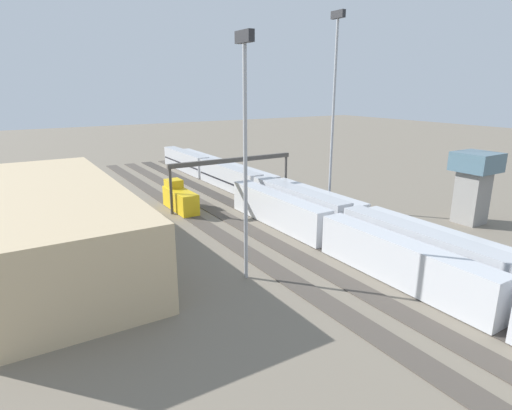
{
  "coord_description": "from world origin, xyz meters",
  "views": [
    {
      "loc": [
        -50.28,
        36.32,
        21.36
      ],
      "look_at": [
        6.46,
        1.29,
        2.5
      ],
      "focal_mm": 29.37,
      "sensor_mm": 36.0,
      "label": 1
    }
  ],
  "objects": [
    {
      "name": "maintenance_shed",
      "position": [
        6.67,
        31.69,
        4.66
      ],
      "size": [
        44.25,
        16.2,
        9.32
      ],
      "primitive_type": "cube",
      "color": "tan",
      "rests_on": "ground_plane"
    },
    {
      "name": "track_bed_3",
      "position": [
        0.0,
        5.0,
        0.06
      ],
      "size": [
        140.0,
        2.8,
        0.12
      ],
      "primitive_type": "cube",
      "color": "#4C443D",
      "rests_on": "ground_plane"
    },
    {
      "name": "track_bed_1",
      "position": [
        0.0,
        -5.0,
        0.06
      ],
      "size": [
        140.0,
        2.8,
        0.12
      ],
      "primitive_type": "cube",
      "color": "#4C443D",
      "rests_on": "ground_plane"
    },
    {
      "name": "track_bed_0",
      "position": [
        0.0,
        -10.0,
        0.06
      ],
      "size": [
        140.0,
        2.8,
        0.12
      ],
      "primitive_type": "cube",
      "color": "#3D3833",
      "rests_on": "ground_plane"
    },
    {
      "name": "train_on_track_2",
      "position": [
        -22.11,
        0.0,
        2.62
      ],
      "size": [
        71.4,
        3.0,
        5.0
      ],
      "color": "silver",
      "rests_on": "ground_plane"
    },
    {
      "name": "control_tower",
      "position": [
        -13.16,
        -27.39,
        6.8
      ],
      "size": [
        6.0,
        6.0,
        11.52
      ],
      "color": "gray",
      "rests_on": "ground_plane"
    },
    {
      "name": "light_mast_1",
      "position": [
        -11.8,
        13.92,
        17.1
      ],
      "size": [
        2.8,
        0.7,
        26.78
      ],
      "color": "#9EA0A5",
      "rests_on": "ground_plane"
    },
    {
      "name": "train_on_track_1",
      "position": [
        3.56,
        -5.0,
        2.59
      ],
      "size": [
        119.8,
        3.06,
        5.0
      ],
      "color": "#B7BABF",
      "rests_on": "ground_plane"
    },
    {
      "name": "train_on_track_4",
      "position": [
        18.29,
        10.0,
        2.16
      ],
      "size": [
        10.0,
        3.0,
        5.0
      ],
      "color": "gold",
      "rests_on": "ground_plane"
    },
    {
      "name": "track_bed_4",
      "position": [
        0.0,
        10.0,
        0.06
      ],
      "size": [
        140.0,
        2.8,
        0.12
      ],
      "primitive_type": "cube",
      "color": "#4C443D",
      "rests_on": "ground_plane"
    },
    {
      "name": "signal_gantry",
      "position": [
        16.78,
        0.0,
        7.42
      ],
      "size": [
        0.7,
        25.0,
        8.8
      ],
      "color": "#4C4742",
      "rests_on": "ground_plane"
    },
    {
      "name": "track_bed_2",
      "position": [
        0.0,
        0.0,
        0.06
      ],
      "size": [
        140.0,
        2.8,
        0.12
      ],
      "primitive_type": "cube",
      "color": "#3D3833",
      "rests_on": "ground_plane"
    },
    {
      "name": "train_on_track_0",
      "position": [
        7.03,
        -10.0,
        2.06
      ],
      "size": [
        114.8,
        3.06,
        4.4
      ],
      "color": "maroon",
      "rests_on": "ground_plane"
    },
    {
      "name": "light_mast_0",
      "position": [
        4.82,
        -13.19,
        20.55
      ],
      "size": [
        2.8,
        0.7,
        33.17
      ],
      "color": "#9EA0A5",
      "rests_on": "ground_plane"
    },
    {
      "name": "ground_plane",
      "position": [
        0.0,
        0.0,
        0.0
      ],
      "size": [
        400.0,
        400.0,
        0.0
      ],
      "primitive_type": "plane",
      "color": "#756B5B"
    }
  ]
}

